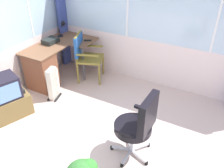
{
  "coord_description": "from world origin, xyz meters",
  "views": [
    {
      "loc": [
        -1.78,
        -1.06,
        2.61
      ],
      "look_at": [
        0.9,
        0.39,
        0.66
      ],
      "focal_mm": 37.98,
      "sensor_mm": 36.0,
      "label": 1
    }
  ],
  "objects": [
    {
      "name": "east_window_panel",
      "position": [
        2.29,
        -0.0,
        1.26
      ],
      "size": [
        0.07,
        4.72,
        2.52
      ],
      "color": "silver",
      "rests_on": "ground"
    },
    {
      "name": "desk_lamp",
      "position": [
        1.98,
        2.12,
        0.96
      ],
      "size": [
        0.23,
        0.2,
        0.32
      ],
      "color": "black",
      "rests_on": "desk"
    },
    {
      "name": "wooden_armchair",
      "position": [
        1.75,
        1.48,
        0.61
      ],
      "size": [
        0.62,
        0.62,
        0.97
      ],
      "color": "olive",
      "rests_on": "ground"
    },
    {
      "name": "office_chair",
      "position": [
        0.36,
        -0.29,
        0.57
      ],
      "size": [
        0.6,
        0.58,
        1.01
      ],
      "color": "#B7B7BF",
      "rests_on": "ground"
    },
    {
      "name": "ground",
      "position": [
        0.0,
        0.0,
        -0.03
      ],
      "size": [
        5.52,
        5.72,
        0.06
      ],
      "primitive_type": "cube",
      "color": "beige"
    },
    {
      "name": "desk",
      "position": [
        1.14,
        2.02,
        0.41
      ],
      "size": [
        1.41,
        0.92,
        0.76
      ],
      "color": "brown",
      "rests_on": "ground"
    },
    {
      "name": "tv_on_stand",
      "position": [
        0.15,
        1.92,
        0.32
      ],
      "size": [
        0.75,
        0.64,
        0.73
      ],
      "color": "brown",
      "rests_on": "ground"
    },
    {
      "name": "tv_remote",
      "position": [
        1.96,
        1.52,
        0.77
      ],
      "size": [
        0.11,
        0.15,
        0.02
      ],
      "primitive_type": "cube",
      "rotation": [
        0.0,
        0.0,
        0.48
      ],
      "color": "black",
      "rests_on": "desk"
    },
    {
      "name": "paper_tray",
      "position": [
        1.53,
        2.11,
        0.8
      ],
      "size": [
        0.31,
        0.24,
        0.09
      ],
      "primitive_type": "cube",
      "rotation": [
        0.0,
        0.0,
        -0.04
      ],
      "color": "black",
      "rests_on": "desk"
    },
    {
      "name": "space_heater",
      "position": [
        0.91,
        1.6,
        0.31
      ],
      "size": [
        0.33,
        0.23,
        0.61
      ],
      "color": "silver",
      "rests_on": "ground"
    },
    {
      "name": "curtain_corner",
      "position": [
        2.16,
        2.26,
        1.21
      ],
      "size": [
        0.27,
        0.08,
        2.42
      ],
      "primitive_type": "cube",
      "rotation": [
        0.0,
        0.0,
        0.03
      ],
      "color": "#3B4C97",
      "rests_on": "ground"
    }
  ]
}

